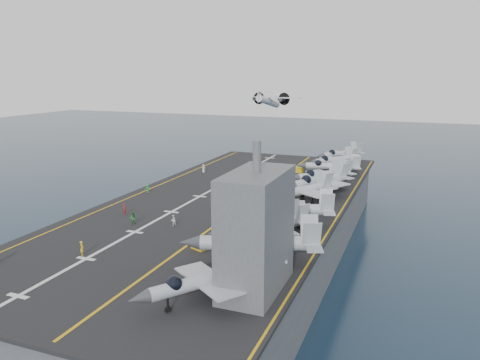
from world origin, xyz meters
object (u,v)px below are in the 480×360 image
(fighter_jet_0, at_px, (202,280))
(tow_cart_a, at_px, (199,245))
(transport_plane, at_px, (268,101))
(island_superstructure, at_px, (256,217))

(fighter_jet_0, height_order, tow_cart_a, fighter_jet_0)
(fighter_jet_0, xyz_separation_m, transport_plane, (-24.63, 95.54, 10.55))
(island_superstructure, bearing_deg, transport_plane, 107.35)
(island_superstructure, height_order, fighter_jet_0, island_superstructure)
(transport_plane, bearing_deg, island_superstructure, -72.65)
(island_superstructure, relative_size, transport_plane, 0.70)
(island_superstructure, distance_m, tow_cart_a, 14.40)
(island_superstructure, height_order, transport_plane, transport_plane)
(island_superstructure, relative_size, tow_cart_a, 6.96)
(island_superstructure, bearing_deg, tow_cart_a, 142.87)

